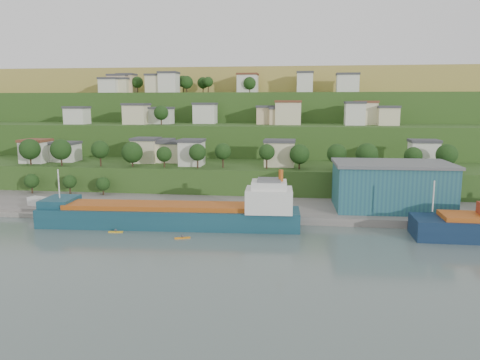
% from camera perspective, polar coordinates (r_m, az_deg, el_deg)
% --- Properties ---
extents(ground, '(500.00, 500.00, 0.00)m').
position_cam_1_polar(ground, '(108.07, -5.69, -7.10)').
color(ground, '#4E5E5B').
rests_on(ground, ground).
extents(quay, '(220.00, 26.00, 4.00)m').
position_cam_1_polar(quay, '(132.45, 5.59, -4.00)').
color(quay, slate).
rests_on(quay, ground).
extents(pebble_beach, '(40.00, 18.00, 2.40)m').
position_cam_1_polar(pebble_beach, '(149.24, -24.71, -3.31)').
color(pebble_beach, slate).
rests_on(pebble_beach, ground).
extents(hillside, '(360.00, 210.58, 96.00)m').
position_cam_1_polar(hillside, '(272.26, 2.42, 2.97)').
color(hillside, '#284719').
rests_on(hillside, ground).
extents(cargo_ship_near, '(65.44, 13.79, 16.70)m').
position_cam_1_polar(cargo_ship_near, '(117.92, -7.67, -4.39)').
color(cargo_ship_near, '#123745').
rests_on(cargo_ship_near, ground).
extents(warehouse, '(31.60, 20.00, 12.80)m').
position_cam_1_polar(warehouse, '(133.22, 17.98, -0.64)').
color(warehouse, '#204E61').
rests_on(warehouse, quay).
extents(caravan, '(7.38, 4.70, 3.20)m').
position_cam_1_polar(caravan, '(142.97, -23.19, -2.58)').
color(caravan, silver).
rests_on(caravan, pebble_beach).
extents(dinghy, '(4.06, 1.93, 0.78)m').
position_cam_1_polar(dinghy, '(140.04, -19.58, -3.11)').
color(dinghy, silver).
rests_on(dinghy, pebble_beach).
extents(kayak_orange, '(3.59, 1.81, 0.90)m').
position_cam_1_polar(kayak_orange, '(108.25, -7.04, -6.95)').
color(kayak_orange, orange).
rests_on(kayak_orange, ground).
extents(kayak_yellow, '(3.47, 1.00, 0.86)m').
position_cam_1_polar(kayak_yellow, '(116.19, -14.92, -6.07)').
color(kayak_yellow, yellow).
rests_on(kayak_yellow, ground).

